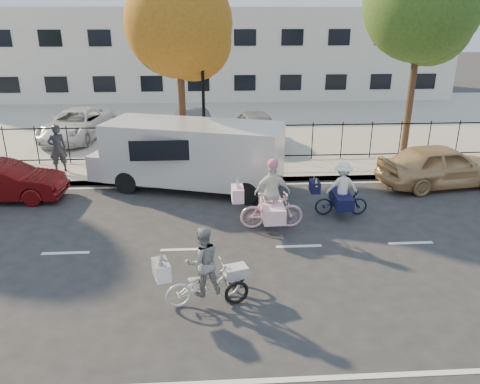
{
  "coord_description": "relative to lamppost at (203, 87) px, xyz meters",
  "views": [
    {
      "loc": [
        0.79,
        -10.78,
        5.76
      ],
      "look_at": [
        1.53,
        1.2,
        1.1
      ],
      "focal_mm": 35.0,
      "sensor_mm": 36.0,
      "label": 1
    }
  ],
  "objects": [
    {
      "name": "ground",
      "position": [
        -0.5,
        -6.8,
        -3.11
      ],
      "size": [
        120.0,
        120.0,
        0.0
      ],
      "primitive_type": "plane",
      "color": "#333334"
    },
    {
      "name": "road_markings",
      "position": [
        -0.5,
        -6.8,
        -3.11
      ],
      "size": [
        60.0,
        9.52,
        0.01
      ],
      "primitive_type": null,
      "color": "silver",
      "rests_on": "ground"
    },
    {
      "name": "curb",
      "position": [
        -0.5,
        -1.75,
        -3.04
      ],
      "size": [
        60.0,
        0.1,
        0.15
      ],
      "primitive_type": "cube",
      "color": "#A8A399",
      "rests_on": "ground"
    },
    {
      "name": "sidewalk",
      "position": [
        -0.5,
        -0.7,
        -3.04
      ],
      "size": [
        60.0,
        2.2,
        0.15
      ],
      "primitive_type": "cube",
      "color": "#A8A399",
      "rests_on": "ground"
    },
    {
      "name": "parking_lot",
      "position": [
        -0.5,
        8.2,
        -3.04
      ],
      "size": [
        60.0,
        15.6,
        0.15
      ],
      "primitive_type": "cube",
      "color": "#A8A399",
      "rests_on": "ground"
    },
    {
      "name": "iron_fence",
      "position": [
        -0.5,
        0.4,
        -2.21
      ],
      "size": [
        58.0,
        0.06,
        1.5
      ],
      "primitive_type": null,
      "color": "black",
      "rests_on": "sidewalk"
    },
    {
      "name": "building",
      "position": [
        -0.5,
        18.2,
        -0.11
      ],
      "size": [
        34.0,
        10.0,
        6.0
      ],
      "primitive_type": "cube",
      "color": "silver",
      "rests_on": "ground"
    },
    {
      "name": "lamppost",
      "position": [
        0.0,
        0.0,
        0.0
      ],
      "size": [
        0.36,
        0.36,
        4.33
      ],
      "color": "black",
      "rests_on": "sidewalk"
    },
    {
      "name": "street_sign",
      "position": [
        -2.35,
        0.0,
        -1.7
      ],
      "size": [
        0.85,
        0.06,
        1.8
      ],
      "color": "black",
      "rests_on": "sidewalk"
    },
    {
      "name": "zebra_trike",
      "position": [
        0.05,
        -9.14,
        -2.45
      ],
      "size": [
        2.0,
        1.22,
        1.72
      ],
      "rotation": [
        0.0,
        0.0,
        1.88
      ],
      "color": "silver",
      "rests_on": "ground"
    },
    {
      "name": "unicorn_bike",
      "position": [
        1.88,
        -5.63,
        -2.35
      ],
      "size": [
        2.02,
        1.4,
        2.05
      ],
      "rotation": [
        0.0,
        0.0,
        1.58
      ],
      "color": "beige",
      "rests_on": "ground"
    },
    {
      "name": "bull_bike",
      "position": [
        4.09,
        -4.83,
        -2.45
      ],
      "size": [
        1.77,
        1.21,
        1.65
      ],
      "rotation": [
        0.0,
        0.0,
        1.53
      ],
      "color": "black",
      "rests_on": "ground"
    },
    {
      "name": "white_van",
      "position": [
        -0.46,
        -2.3,
        -1.85
      ],
      "size": [
        6.91,
        3.81,
        2.29
      ],
      "rotation": [
        0.0,
        0.0,
        -0.3
      ],
      "color": "silver",
      "rests_on": "ground"
    },
    {
      "name": "red_sedan",
      "position": [
        -6.48,
        -3.0,
        -2.47
      ],
      "size": [
        3.91,
        1.44,
        1.28
      ],
      "primitive_type": "imported",
      "rotation": [
        0.0,
        0.0,
        1.55
      ],
      "color": "#53090B",
      "rests_on": "ground"
    },
    {
      "name": "gold_sedan",
      "position": [
        8.23,
        -2.58,
        -2.36
      ],
      "size": [
        4.62,
        2.41,
        1.5
      ],
      "primitive_type": "imported",
      "rotation": [
        0.0,
        0.0,
        1.72
      ],
      "color": "tan",
      "rests_on": "ground"
    },
    {
      "name": "pedestrian",
      "position": [
        -5.39,
        -0.63,
        -2.07
      ],
      "size": [
        0.78,
        0.71,
        1.79
      ],
      "primitive_type": "imported",
      "rotation": [
        0.0,
        0.0,
        3.72
      ],
      "color": "black",
      "rests_on": "sidewalk"
    },
    {
      "name": "lot_car_b",
      "position": [
        -5.99,
        4.23,
        -2.28
      ],
      "size": [
        3.08,
        5.2,
        1.36
      ],
      "primitive_type": "imported",
      "rotation": [
        0.0,
        0.0,
        -0.18
      ],
      "color": "white",
      "rests_on": "parking_lot"
    },
    {
      "name": "lot_car_c",
      "position": [
        -0.49,
        4.62,
        -2.36
      ],
      "size": [
        2.31,
        3.88,
        1.21
      ],
      "primitive_type": "imported",
      "rotation": [
        0.0,
        0.0,
        0.3
      ],
      "color": "#505258",
      "rests_on": "parking_lot"
    },
    {
      "name": "lot_car_d",
      "position": [
        2.32,
        2.81,
        -2.25
      ],
      "size": [
        2.23,
        4.38,
        1.43
      ],
      "primitive_type": "imported",
      "rotation": [
        0.0,
        0.0,
        0.13
      ],
      "color": "#989A9F",
      "rests_on": "parking_lot"
    },
    {
      "name": "tree_mid",
      "position": [
        -0.71,
        0.86,
        2.03
      ],
      "size": [
        4.01,
        4.01,
        7.34
      ],
      "color": "#442D1D",
      "rests_on": "ground"
    },
    {
      "name": "tree_east",
      "position": [
        8.64,
        1.37,
        2.74
      ],
      "size": [
        4.55,
        4.55,
        8.35
      ],
      "color": "#442D1D",
      "rests_on": "ground"
    }
  ]
}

